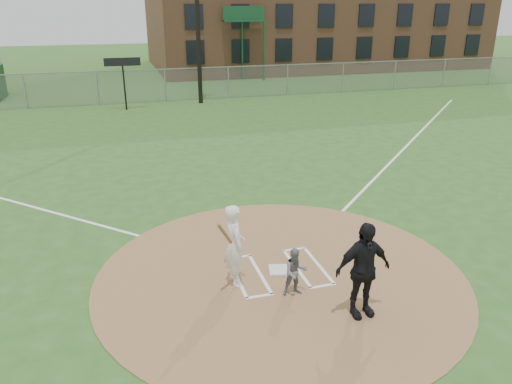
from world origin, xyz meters
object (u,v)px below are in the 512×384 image
object	(u,v)px
catcher	(295,272)
batter_at_plate	(234,245)
home_plate	(280,270)
umpire	(363,270)

from	to	relation	value
catcher	batter_at_plate	world-z (taller)	batter_at_plate
home_plate	catcher	size ratio (longest dim) A/B	0.47
catcher	umpire	bearing A→B (deg)	-43.73
home_plate	catcher	distance (m)	1.14
home_plate	umpire	bearing A→B (deg)	-64.63
home_plate	batter_at_plate	distance (m)	1.47
home_plate	umpire	world-z (taller)	umpire
catcher	batter_at_plate	bearing A→B (deg)	147.56
catcher	home_plate	bearing A→B (deg)	92.20
home_plate	catcher	world-z (taller)	catcher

